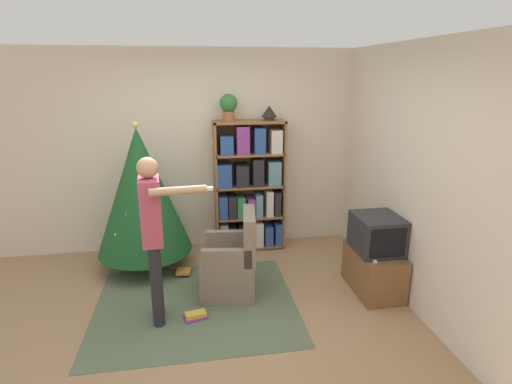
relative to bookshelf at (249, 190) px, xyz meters
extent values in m
plane|color=#9E7A56|center=(-0.55, -1.75, -0.82)|extent=(14.00, 14.00, 0.00)
cube|color=beige|center=(-0.55, 0.24, 0.48)|extent=(8.00, 0.10, 2.60)
cube|color=beige|center=(1.45, -1.75, 0.48)|extent=(0.10, 8.00, 2.60)
cube|color=#56664C|center=(-0.75, -1.32, -0.82)|extent=(2.03, 1.72, 0.01)
cube|color=brown|center=(-0.43, 0.01, 0.04)|extent=(0.03, 0.33, 1.72)
cube|color=brown|center=(0.45, 0.01, 0.04)|extent=(0.03, 0.33, 1.72)
cube|color=brown|center=(0.01, 0.01, 0.88)|extent=(0.91, 0.33, 0.03)
cube|color=brown|center=(0.01, 0.17, 0.04)|extent=(0.91, 0.01, 1.72)
cube|color=brown|center=(0.01, 0.01, -0.79)|extent=(0.88, 0.33, 0.03)
cube|color=#5B899E|center=(-0.35, -0.01, -0.61)|extent=(0.10, 0.29, 0.33)
cube|color=#232328|center=(-0.23, -0.02, -0.64)|extent=(0.10, 0.26, 0.28)
cube|color=#232328|center=(-0.11, -0.01, -0.63)|extent=(0.09, 0.27, 0.28)
cube|color=#843889|center=(0.00, -0.01, -0.61)|extent=(0.08, 0.29, 0.33)
cube|color=beige|center=(0.12, -0.04, -0.61)|extent=(0.10, 0.23, 0.33)
cube|color=#284C93|center=(0.25, 0.00, -0.64)|extent=(0.11, 0.29, 0.27)
cube|color=#284C93|center=(0.38, -0.01, -0.63)|extent=(0.09, 0.29, 0.30)
cube|color=brown|center=(0.01, 0.01, -0.37)|extent=(0.88, 0.33, 0.03)
cube|color=#284C93|center=(-0.35, -0.03, -0.20)|extent=(0.11, 0.25, 0.30)
cube|color=#232328|center=(-0.23, 0.00, -0.21)|extent=(0.10, 0.30, 0.29)
cube|color=#2D7A42|center=(-0.12, -0.02, -0.22)|extent=(0.11, 0.26, 0.27)
cube|color=#843889|center=(0.02, -0.02, -0.23)|extent=(0.10, 0.27, 0.25)
cube|color=#5B899E|center=(0.12, 0.00, -0.20)|extent=(0.09, 0.30, 0.30)
cube|color=beige|center=(0.26, -0.04, -0.18)|extent=(0.09, 0.23, 0.34)
cube|color=#232328|center=(0.36, -0.02, -0.19)|extent=(0.08, 0.26, 0.33)
cube|color=brown|center=(0.01, 0.01, 0.05)|extent=(0.88, 0.33, 0.03)
cube|color=#284C93|center=(-0.33, -0.03, 0.22)|extent=(0.18, 0.25, 0.30)
cube|color=#232328|center=(-0.10, 0.00, 0.21)|extent=(0.15, 0.31, 0.28)
cube|color=#232328|center=(0.10, -0.02, 0.24)|extent=(0.13, 0.26, 0.35)
cube|color=#5B899E|center=(0.32, -0.04, 0.22)|extent=(0.16, 0.23, 0.31)
cube|color=brown|center=(0.01, 0.01, 0.48)|extent=(0.88, 0.33, 0.03)
cube|color=#284C93|center=(-0.29, -0.01, 0.61)|extent=(0.16, 0.28, 0.23)
cube|color=#843889|center=(-0.09, 0.00, 0.66)|extent=(0.16, 0.30, 0.35)
cube|color=#284C93|center=(0.12, -0.03, 0.65)|extent=(0.14, 0.24, 0.32)
cube|color=beige|center=(0.34, -0.03, 0.64)|extent=(0.14, 0.24, 0.29)
cube|color=brown|center=(1.17, -1.34, -0.58)|extent=(0.43, 0.74, 0.47)
cube|color=#28282D|center=(1.17, -1.34, -0.15)|extent=(0.46, 0.50, 0.39)
cube|color=black|center=(1.17, -1.59, -0.15)|extent=(0.38, 0.01, 0.30)
cube|color=white|center=(1.04, -1.56, -0.33)|extent=(0.04, 0.12, 0.02)
cylinder|color=#4C3323|center=(-1.33, -0.34, -0.77)|extent=(0.36, 0.36, 0.10)
cylinder|color=brown|center=(-1.33, -0.34, -0.66)|extent=(0.08, 0.08, 0.12)
cone|color=#195123|center=(-1.33, -0.34, 0.15)|extent=(1.12, 1.12, 1.49)
sphere|color=silver|center=(-1.28, -0.67, -0.04)|extent=(0.05, 0.05, 0.05)
sphere|color=silver|center=(-1.59, -0.65, -0.26)|extent=(0.05, 0.05, 0.05)
sphere|color=#335BB2|center=(-1.47, -0.64, -0.03)|extent=(0.04, 0.04, 0.04)
sphere|color=#B74C93|center=(-1.13, -0.67, -0.18)|extent=(0.07, 0.07, 0.07)
sphere|color=silver|center=(-1.68, -0.22, -0.17)|extent=(0.04, 0.04, 0.04)
sphere|color=#E5CC4C|center=(-1.33, -0.34, 0.92)|extent=(0.07, 0.07, 0.07)
cube|color=#7A6B5B|center=(-0.40, -1.13, -0.61)|extent=(0.63, 0.63, 0.42)
cube|color=#7A6B5B|center=(-0.17, -1.16, -0.15)|extent=(0.19, 0.57, 0.50)
cube|color=#7A6B5B|center=(-0.37, -0.89, -0.30)|extent=(0.51, 0.15, 0.20)
cube|color=#7A6B5B|center=(-0.43, -1.37, -0.30)|extent=(0.51, 0.15, 0.20)
cylinder|color=#232328|center=(-1.11, -1.43, -0.41)|extent=(0.11, 0.11, 0.81)
cylinder|color=#232328|center=(-1.10, -1.61, -0.41)|extent=(0.11, 0.11, 0.81)
cube|color=#AD4256|center=(-1.11, -1.52, 0.29)|extent=(0.20, 0.33, 0.61)
cylinder|color=tan|center=(-1.12, -1.32, 0.26)|extent=(0.07, 0.07, 0.49)
cylinder|color=tan|center=(-0.85, -1.70, 0.53)|extent=(0.48, 0.11, 0.07)
cube|color=white|center=(-0.61, -1.68, 0.53)|extent=(0.11, 0.04, 0.03)
sphere|color=tan|center=(-1.11, -1.52, 0.69)|extent=(0.19, 0.19, 0.19)
cylinder|color=#935B38|center=(-0.25, 0.01, 0.96)|extent=(0.14, 0.14, 0.12)
sphere|color=#2D7033|center=(-0.25, 0.01, 1.12)|extent=(0.22, 0.22, 0.22)
cylinder|color=#473828|center=(0.26, 0.01, 0.92)|extent=(0.12, 0.12, 0.04)
cone|color=black|center=(0.26, 0.01, 1.01)|extent=(0.20, 0.20, 0.14)
cube|color=#232328|center=(-0.88, -0.65, -0.80)|extent=(0.19, 0.15, 0.03)
cube|color=orange|center=(-0.88, -0.66, -0.77)|extent=(0.18, 0.17, 0.03)
cube|color=#843889|center=(-0.76, -1.55, -0.81)|extent=(0.25, 0.20, 0.02)
cube|color=gold|center=(-0.76, -1.55, -0.78)|extent=(0.22, 0.14, 0.04)
camera|label=1|loc=(-0.72, -4.98, 1.48)|focal=28.00mm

